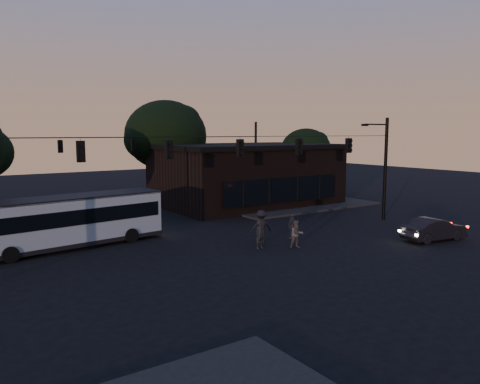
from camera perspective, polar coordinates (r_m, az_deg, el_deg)
ground at (r=24.55m, az=5.37°, el=-7.94°), size 120.00×120.00×0.00m
sidewalk_far_right at (r=42.61m, az=5.63°, el=-1.34°), size 14.00×10.00×0.15m
building at (r=42.01m, az=0.80°, el=2.18°), size 15.40×10.41×5.40m
tree_behind at (r=44.50m, az=-9.05°, el=6.87°), size 7.60×7.60×9.43m
tree_right at (r=49.14m, az=8.03°, el=5.10°), size 5.20×5.20×6.86m
signal_rig_near at (r=26.95m, az=-0.00°, el=3.06°), size 26.24×0.30×7.50m
signal_rig_far at (r=41.11m, az=-12.82°, el=3.99°), size 26.24×0.30×7.50m
bus at (r=27.86m, az=-19.87°, el=-3.08°), size 10.55×3.61×2.91m
car at (r=30.36m, az=22.60°, el=-4.21°), size 4.31×2.07×1.36m
pedestrian_a at (r=26.14m, az=2.44°, el=-5.19°), size 0.60×0.42×1.58m
pedestrian_b at (r=26.40m, az=6.93°, el=-5.14°), size 0.92×0.82×1.56m
pedestrian_c at (r=28.64m, az=6.37°, el=-4.14°), size 0.99×0.67×1.57m
pedestrian_d at (r=27.48m, az=2.58°, el=-4.22°), size 1.42×1.13×1.92m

